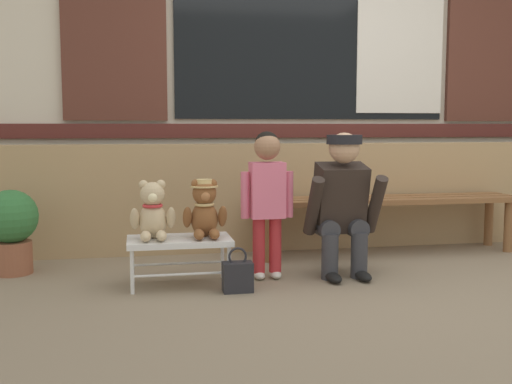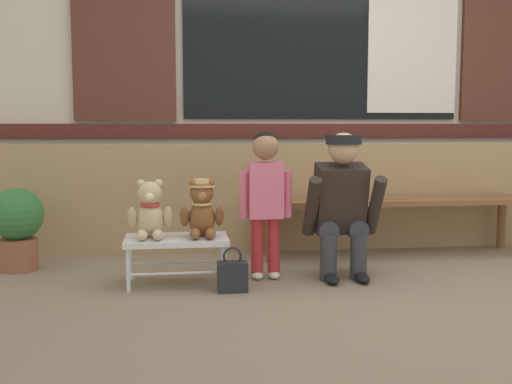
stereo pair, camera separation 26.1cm
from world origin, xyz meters
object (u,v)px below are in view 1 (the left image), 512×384
object	(u,v)px
small_display_bench	(179,243)
teddy_bear_plain	(153,213)
wooden_bench_long	(386,206)
child_standing	(267,188)
handbag_on_ground	(238,276)
potted_plant	(11,226)
teddy_bear_with_hat	(205,210)
adult_crouching	(343,204)

from	to	relation	value
small_display_bench	teddy_bear_plain	xyz separation A→B (m)	(-0.16, 0.00, 0.20)
wooden_bench_long	child_standing	xyz separation A→B (m)	(-1.08, -0.61, 0.22)
teddy_bear_plain	handbag_on_ground	xyz separation A→B (m)	(0.49, -0.22, -0.37)
wooden_bench_long	teddy_bear_plain	xyz separation A→B (m)	(-1.81, -0.68, 0.09)
child_standing	teddy_bear_plain	bearing A→B (deg)	-174.11
child_standing	small_display_bench	bearing A→B (deg)	-172.34
handbag_on_ground	potted_plant	distance (m)	1.61
teddy_bear_with_hat	child_standing	distance (m)	0.44
child_standing	teddy_bear_with_hat	bearing A→B (deg)	-169.72
wooden_bench_long	handbag_on_ground	distance (m)	1.63
adult_crouching	handbag_on_ground	world-z (taller)	adult_crouching
teddy_bear_with_hat	adult_crouching	distance (m)	0.92
handbag_on_ground	small_display_bench	bearing A→B (deg)	146.54
adult_crouching	potted_plant	size ratio (longest dim) A/B	1.67
wooden_bench_long	teddy_bear_plain	bearing A→B (deg)	-159.32
adult_crouching	handbag_on_ground	distance (m)	0.88
small_display_bench	child_standing	distance (m)	0.66
potted_plant	teddy_bear_plain	bearing A→B (deg)	-29.30
teddy_bear_plain	adult_crouching	world-z (taller)	adult_crouching
teddy_bear_plain	handbag_on_ground	size ratio (longest dim) A/B	1.34
handbag_on_ground	child_standing	bearing A→B (deg)	50.58
teddy_bear_with_hat	adult_crouching	xyz separation A→B (m)	(0.92, 0.05, 0.01)
teddy_bear_with_hat	child_standing	size ratio (longest dim) A/B	0.38
teddy_bear_plain	child_standing	world-z (taller)	child_standing
child_standing	adult_crouching	xyz separation A→B (m)	(0.50, -0.02, -0.11)
adult_crouching	small_display_bench	bearing A→B (deg)	-177.17
small_display_bench	teddy_bear_plain	distance (m)	0.25
child_standing	adult_crouching	size ratio (longest dim) A/B	1.01
teddy_bear_with_hat	potted_plant	world-z (taller)	teddy_bear_with_hat
small_display_bench	child_standing	bearing A→B (deg)	7.66
small_display_bench	teddy_bear_with_hat	xyz separation A→B (m)	(0.16, 0.00, 0.21)
teddy_bear_plain	small_display_bench	bearing A→B (deg)	-0.51
teddy_bear_with_hat	potted_plant	xyz separation A→B (m)	(-1.24, 0.52, -0.15)
handbag_on_ground	potted_plant	world-z (taller)	potted_plant
wooden_bench_long	potted_plant	distance (m)	2.74
small_display_bench	handbag_on_ground	bearing A→B (deg)	-33.46
teddy_bear_plain	teddy_bear_with_hat	bearing A→B (deg)	0.13
teddy_bear_plain	potted_plant	xyz separation A→B (m)	(-0.92, 0.52, -0.14)
wooden_bench_long	child_standing	size ratio (longest dim) A/B	2.19
child_standing	handbag_on_ground	distance (m)	0.63
wooden_bench_long	adult_crouching	xyz separation A→B (m)	(-0.57, -0.63, 0.11)
teddy_bear_plain	potted_plant	bearing A→B (deg)	150.70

